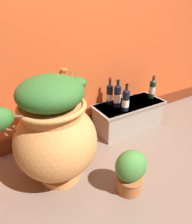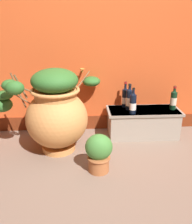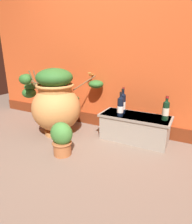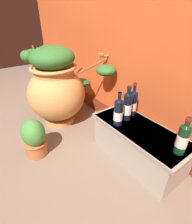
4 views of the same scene
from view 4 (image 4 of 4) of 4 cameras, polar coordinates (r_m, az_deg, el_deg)
ground_plane at (r=1.70m, az=-21.91°, el=-16.92°), size 7.00×7.00×0.00m
terracotta_urn at (r=2.04m, az=-13.21°, el=8.36°), size 1.17×0.85×0.90m
stone_ledge at (r=1.60m, az=13.77°, el=-9.80°), size 0.88×0.38×0.34m
wine_bottle_left at (r=1.29m, az=26.99°, el=-7.71°), size 0.08×0.08×0.29m
wine_bottle_middle at (r=1.63m, az=12.22°, el=3.22°), size 0.08×0.08×0.32m
wine_bottle_right at (r=1.45m, az=7.48°, el=0.13°), size 0.08×0.08×0.30m
wine_bottle_back at (r=1.54m, az=10.46°, el=2.13°), size 0.08×0.08×0.32m
potted_shrub at (r=1.68m, az=-19.91°, el=-7.99°), size 0.25×0.22×0.38m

